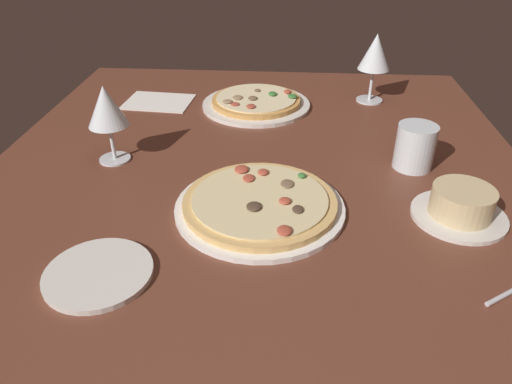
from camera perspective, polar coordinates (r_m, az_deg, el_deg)
name	(u,v)px	position (r cm, az deg, el deg)	size (l,w,h in cm)	color
dining_table	(252,212)	(87.29, -0.43, -2.38)	(150.00, 110.00, 4.00)	brown
pizza_main	(260,204)	(83.57, 0.47, -1.44)	(29.71, 29.71, 3.38)	white
pizza_side	(256,102)	(126.63, 0.03, 10.62)	(27.91, 27.91, 3.39)	silver
ramekin_on_saucer	(461,206)	(88.06, 23.19, -1.50)	(15.93, 15.93, 5.67)	silver
wine_glass_far	(375,54)	(130.57, 13.98, 15.63)	(8.18, 8.18, 17.64)	silver
wine_glass_near	(106,108)	(99.89, -17.38, 9.52)	(8.04, 8.04, 16.01)	silver
water_glass	(414,150)	(100.94, 18.32, 4.81)	(7.81, 7.81, 9.03)	silver
side_plate	(99,273)	(74.04, -18.21, -9.18)	(15.77, 15.77, 0.90)	silver
paper_menu	(159,102)	(132.39, -11.51, 10.47)	(13.21, 17.18, 0.30)	white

